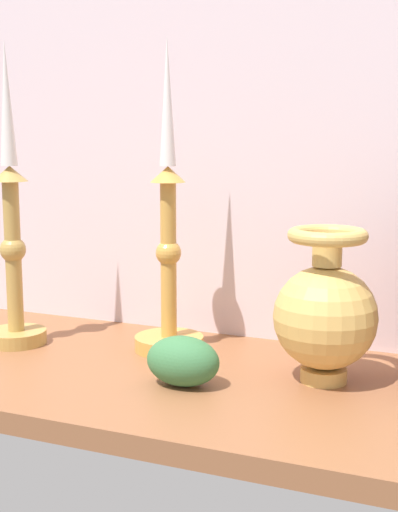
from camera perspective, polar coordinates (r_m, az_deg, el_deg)
name	(u,v)px	position (r cm, az deg, el deg)	size (l,w,h in cm)	color
ground_plane	(177,382)	(86.32, -1.73, -9.88)	(100.00, 36.00, 2.40)	brown
back_wall	(234,97)	(98.67, 2.76, 12.43)	(120.00, 2.00, 65.00)	silver
candlestick_tall_left	(13,241)	(97.39, -14.47, 1.17)	(7.85, 7.85, 39.32)	#B58E46
candlestick_tall_center	(168,256)	(91.77, -2.42, 0.04)	(8.93, 8.93, 39.43)	gold
brass_vase_bulbous	(325,312)	(81.77, 9.92, -4.37)	(11.64, 11.64, 17.42)	tan
ivy_sprig	(183,361)	(80.78, -1.27, -8.27)	(8.41, 5.89, 5.58)	#397342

